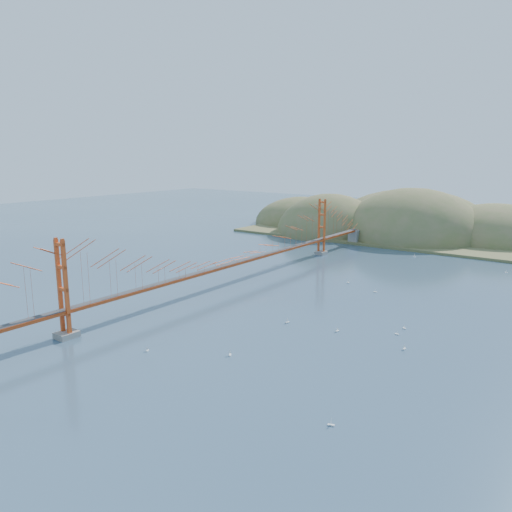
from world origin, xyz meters
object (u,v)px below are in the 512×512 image
Objects in this scene: bridge at (231,242)px; sailboat_2 at (397,333)px; sailboat_0 at (337,330)px; sailboat_1 at (404,328)px.

bridge reaches higher than sailboat_2.
sailboat_1 is (6.10, 5.72, -0.01)m from sailboat_0.
sailboat_1 reaches higher than sailboat_2.
sailboat_0 is 1.08× the size of sailboat_1.
sailboat_2 is (30.43, -6.51, -6.87)m from bridge.
sailboat_2 is (6.13, 3.23, -0.01)m from sailboat_0.
bridge is 155.48× the size of sailboat_1.
bridge is at bearing 158.16° from sailboat_0.
sailboat_2 is at bearing -12.07° from bridge.
bridge is 31.43m from sailboat_1.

